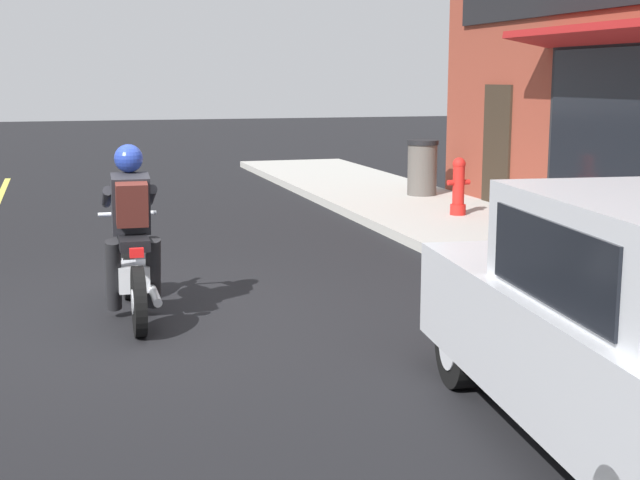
# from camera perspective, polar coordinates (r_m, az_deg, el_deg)

# --- Properties ---
(ground_plane) EXTENTS (80.00, 80.00, 0.00)m
(ground_plane) POSITION_cam_1_polar(r_m,az_deg,el_deg) (8.30, -10.86, -5.31)
(ground_plane) COLOR black
(sidewalk_curb) EXTENTS (2.60, 22.00, 0.14)m
(sidewalk_curb) POSITION_cam_1_polar(r_m,az_deg,el_deg) (12.55, 10.86, 0.34)
(sidewalk_curb) COLOR #ADAAA3
(sidewalk_curb) RESTS_ON ground
(storefront_building) EXTENTS (1.25, 9.01, 4.20)m
(storefront_building) POSITION_cam_1_polar(r_m,az_deg,el_deg) (13.01, 17.58, 9.42)
(storefront_building) COLOR brown
(storefront_building) RESTS_ON ground
(motorcycle_with_rider) EXTENTS (0.56, 2.02, 1.62)m
(motorcycle_with_rider) POSITION_cam_1_polar(r_m,az_deg,el_deg) (8.44, -11.94, -0.36)
(motorcycle_with_rider) COLOR black
(motorcycle_with_rider) RESTS_ON ground
(traffic_cone) EXTENTS (0.36, 0.36, 0.60)m
(traffic_cone) POSITION_cam_1_polar(r_m,az_deg,el_deg) (11.07, 19.20, 0.51)
(traffic_cone) COLOR black
(traffic_cone) RESTS_ON sidewalk_curb
(fire_hydrant) EXTENTS (0.36, 0.24, 0.88)m
(fire_hydrant) POSITION_cam_1_polar(r_m,az_deg,el_deg) (13.76, 8.86, 3.38)
(fire_hydrant) COLOR red
(fire_hydrant) RESTS_ON sidewalk_curb
(trash_bin) EXTENTS (0.56, 0.56, 0.98)m
(trash_bin) POSITION_cam_1_polar(r_m,az_deg,el_deg) (16.03, 6.56, 4.65)
(trash_bin) COLOR #514C47
(trash_bin) RESTS_ON sidewalk_curb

